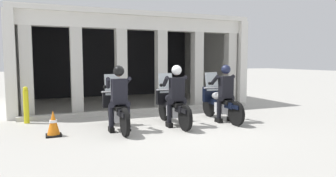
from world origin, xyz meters
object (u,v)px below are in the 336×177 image
object	(u,v)px
motorcycle_center	(172,106)
police_officer_right	(225,88)
bollard_kerbside	(26,105)
motorcycle_left	(117,109)
police_officer_center	(176,90)
traffic_cone_flank	(53,124)
motorcycle_right	(219,103)
police_officer_left	(119,93)

from	to	relation	value
motorcycle_center	police_officer_right	distance (m)	1.57
motorcycle_center	bollard_kerbside	xyz separation A→B (m)	(-3.60, 1.62, -0.00)
motorcycle_left	bollard_kerbside	size ratio (longest dim) A/B	2.03
bollard_kerbside	police_officer_center	bearing A→B (deg)	-27.84
motorcycle_center	police_officer_right	xyz separation A→B (m)	(1.48, -0.27, 0.44)
motorcycle_center	bollard_kerbside	distance (m)	3.95
motorcycle_left	traffic_cone_flank	world-z (taller)	motorcycle_left
motorcycle_right	traffic_cone_flank	xyz separation A→B (m)	(-4.45, -0.17, -0.21)
traffic_cone_flank	bollard_kerbside	world-z (taller)	bollard_kerbside
motorcycle_center	motorcycle_right	xyz separation A→B (m)	(1.48, 0.02, 0.00)
motorcycle_left	police_officer_left	bearing A→B (deg)	-82.89
motorcycle_left	traffic_cone_flank	xyz separation A→B (m)	(-1.49, -0.18, -0.21)
motorcycle_right	traffic_cone_flank	distance (m)	4.46
police_officer_left	police_officer_right	xyz separation A→B (m)	(2.96, -0.02, 0.00)
police_officer_center	motorcycle_right	size ratio (longest dim) A/B	0.78
motorcycle_right	bollard_kerbside	world-z (taller)	motorcycle_right
police_officer_center	police_officer_left	bearing A→B (deg)	-172.70
police_officer_left	motorcycle_right	xyz separation A→B (m)	(2.97, 0.26, -0.44)
motorcycle_left	police_officer_left	world-z (taller)	police_officer_left
motorcycle_center	police_officer_right	world-z (taller)	police_officer_right
motorcycle_right	traffic_cone_flank	world-z (taller)	motorcycle_right
police_officer_center	police_officer_right	distance (m)	1.48
motorcycle_left	traffic_cone_flank	distance (m)	1.51
police_officer_right	bollard_kerbside	xyz separation A→B (m)	(-5.08, 1.89, -0.44)
motorcycle_center	bollard_kerbside	world-z (taller)	motorcycle_center
motorcycle_center	traffic_cone_flank	xyz separation A→B (m)	(-2.97, -0.15, -0.21)
motorcycle_left	motorcycle_center	size ratio (longest dim) A/B	1.00
police_officer_left	police_officer_right	world-z (taller)	same
police_officer_left	police_officer_center	bearing A→B (deg)	5.98
motorcycle_left	bollard_kerbside	xyz separation A→B (m)	(-2.12, 1.58, -0.00)
traffic_cone_flank	bollard_kerbside	bearing A→B (deg)	109.75
police_officer_right	motorcycle_left	bearing A→B (deg)	-173.77
motorcycle_center	police_officer_right	bearing A→B (deg)	-1.51
motorcycle_center	motorcycle_left	bearing A→B (deg)	-172.70
bollard_kerbside	motorcycle_right	bearing A→B (deg)	-17.48
motorcycle_right	bollard_kerbside	size ratio (longest dim) A/B	2.03
bollard_kerbside	police_officer_left	bearing A→B (deg)	-41.36
motorcycle_center	traffic_cone_flank	distance (m)	2.98
traffic_cone_flank	motorcycle_center	bearing A→B (deg)	2.86
police_officer_left	bollard_kerbside	bearing A→B (deg)	146.01
traffic_cone_flank	bollard_kerbside	xyz separation A→B (m)	(-0.63, 1.77, 0.21)
police_officer_left	traffic_cone_flank	world-z (taller)	police_officer_left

